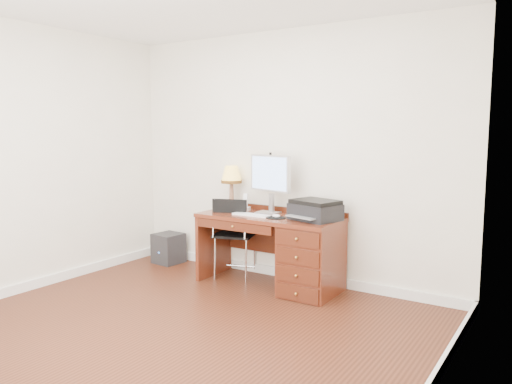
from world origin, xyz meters
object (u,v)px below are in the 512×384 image
Objects in this scene: leg_lamp at (231,177)px; monitor at (270,177)px; desk at (297,251)px; printer at (315,210)px; phone at (246,206)px; chair at (231,229)px; equipment_box at (169,248)px.

monitor is at bearing -6.79° from leg_lamp.
printer reaches higher than desk.
phone is 0.31m from chair.
chair is at bearing 0.91° from equipment_box.
leg_lamp is (-0.94, 0.19, 0.69)m from desk.
desk is 0.84m from chair.
monitor is 1.29× the size of leg_lamp.
printer reaches higher than phone.
monitor is 0.67m from printer.
desk is 1.67× the size of chair.
leg_lamp is at bearing -172.23° from printer.
monitor is at bearing -15.19° from phone.
chair is (0.12, -0.17, -0.56)m from leg_lamp.
chair reaches higher than desk.
monitor is (-0.40, 0.12, 0.73)m from desk.
monitor is 0.70× the size of chair.
printer is at bearing 3.17° from monitor.
desk is 1.86m from equipment_box.
desk reaches higher than equipment_box.
leg_lamp is (-0.55, 0.06, -0.04)m from monitor.
monitor reaches higher than leg_lamp.
phone reaches higher than equipment_box.
leg_lamp is 0.60m from chair.
desk is 0.84m from monitor.
printer is at bearing -17.94° from chair.
equipment_box is (-1.44, -0.03, -0.96)m from monitor.
phone is (-0.71, 0.12, 0.39)m from desk.
printer reaches higher than chair.
desk is 0.48m from printer.
chair is (-1.02, -0.00, -0.30)m from printer.
monitor is 1.73m from equipment_box.
phone is at bearing -170.32° from printer.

